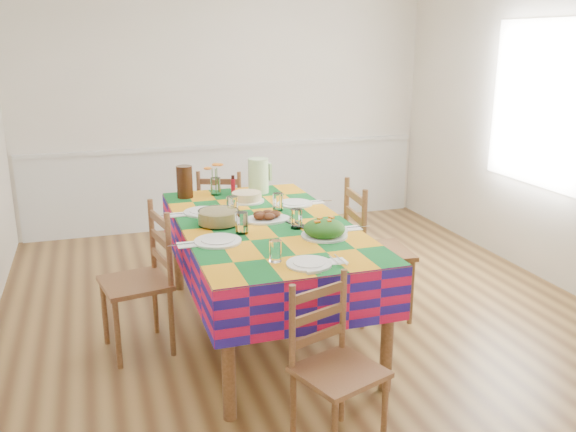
{
  "coord_description": "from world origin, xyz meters",
  "views": [
    {
      "loc": [
        -1.43,
        -4.06,
        2.03
      ],
      "look_at": [
        -0.15,
        -0.12,
        0.83
      ],
      "focal_mm": 38.0,
      "sensor_mm": 36.0,
      "label": 1
    }
  ],
  "objects_px": {
    "chair_right": "(373,252)",
    "dining_table": "(264,235)",
    "meat_platter": "(266,217)",
    "chair_left": "(142,281)",
    "green_pitcher": "(258,176)",
    "chair_near": "(334,368)",
    "chair_far": "(222,220)",
    "tea_pitcher": "(185,182)"
  },
  "relations": [
    {
      "from": "meat_platter",
      "to": "chair_far",
      "type": "xyz_separation_m",
      "value": [
        -0.05,
        1.29,
        -0.38
      ]
    },
    {
      "from": "tea_pitcher",
      "to": "chair_right",
      "type": "xyz_separation_m",
      "value": [
        1.25,
        -0.85,
        -0.43
      ]
    },
    {
      "from": "dining_table",
      "to": "chair_left",
      "type": "bearing_deg",
      "value": 179.44
    },
    {
      "from": "meat_platter",
      "to": "chair_right",
      "type": "xyz_separation_m",
      "value": [
        0.81,
        -0.04,
        -0.33
      ]
    },
    {
      "from": "chair_far",
      "to": "chair_right",
      "type": "bearing_deg",
      "value": 143.52
    },
    {
      "from": "chair_near",
      "to": "chair_right",
      "type": "xyz_separation_m",
      "value": [
        0.85,
        1.34,
        0.08
      ]
    },
    {
      "from": "tea_pitcher",
      "to": "meat_platter",
      "type": "bearing_deg",
      "value": -61.84
    },
    {
      "from": "dining_table",
      "to": "meat_platter",
      "type": "height_order",
      "value": "meat_platter"
    },
    {
      "from": "dining_table",
      "to": "tea_pitcher",
      "type": "xyz_separation_m",
      "value": [
        -0.41,
        0.86,
        0.22
      ]
    },
    {
      "from": "green_pitcher",
      "to": "meat_platter",
      "type": "bearing_deg",
      "value": -101.53
    },
    {
      "from": "dining_table",
      "to": "chair_right",
      "type": "height_order",
      "value": "chair_right"
    },
    {
      "from": "tea_pitcher",
      "to": "chair_right",
      "type": "distance_m",
      "value": 1.57
    },
    {
      "from": "dining_table",
      "to": "chair_left",
      "type": "xyz_separation_m",
      "value": [
        -0.84,
        0.01,
        -0.24
      ]
    },
    {
      "from": "dining_table",
      "to": "chair_right",
      "type": "bearing_deg",
      "value": 0.3
    },
    {
      "from": "tea_pitcher",
      "to": "chair_left",
      "type": "relative_size",
      "value": 0.26
    },
    {
      "from": "dining_table",
      "to": "chair_right",
      "type": "distance_m",
      "value": 0.87
    },
    {
      "from": "chair_near",
      "to": "tea_pitcher",
      "type": "bearing_deg",
      "value": 80.93
    },
    {
      "from": "tea_pitcher",
      "to": "chair_left",
      "type": "distance_m",
      "value": 1.06
    },
    {
      "from": "green_pitcher",
      "to": "chair_right",
      "type": "xyz_separation_m",
      "value": [
        0.65,
        -0.83,
        -0.45
      ]
    },
    {
      "from": "meat_platter",
      "to": "chair_far",
      "type": "height_order",
      "value": "chair_far"
    },
    {
      "from": "tea_pitcher",
      "to": "chair_left",
      "type": "xyz_separation_m",
      "value": [
        -0.44,
        -0.85,
        -0.46
      ]
    },
    {
      "from": "tea_pitcher",
      "to": "green_pitcher",
      "type": "bearing_deg",
      "value": -2.26
    },
    {
      "from": "chair_left",
      "to": "chair_right",
      "type": "distance_m",
      "value": 1.68
    },
    {
      "from": "dining_table",
      "to": "chair_near",
      "type": "relative_size",
      "value": 2.37
    },
    {
      "from": "chair_near",
      "to": "chair_far",
      "type": "distance_m",
      "value": 2.67
    },
    {
      "from": "chair_right",
      "to": "dining_table",
      "type": "bearing_deg",
      "value": 95.5
    },
    {
      "from": "green_pitcher",
      "to": "dining_table",
      "type": "bearing_deg",
      "value": -102.92
    },
    {
      "from": "meat_platter",
      "to": "green_pitcher",
      "type": "bearing_deg",
      "value": 78.47
    },
    {
      "from": "green_pitcher",
      "to": "chair_left",
      "type": "relative_size",
      "value": 0.29
    },
    {
      "from": "meat_platter",
      "to": "chair_near",
      "type": "relative_size",
      "value": 0.37
    },
    {
      "from": "meat_platter",
      "to": "chair_far",
      "type": "bearing_deg",
      "value": 92.0
    },
    {
      "from": "green_pitcher",
      "to": "chair_right",
      "type": "height_order",
      "value": "green_pitcher"
    },
    {
      "from": "chair_near",
      "to": "chair_right",
      "type": "relative_size",
      "value": 0.85
    },
    {
      "from": "dining_table",
      "to": "meat_platter",
      "type": "bearing_deg",
      "value": 54.71
    },
    {
      "from": "meat_platter",
      "to": "chair_near",
      "type": "bearing_deg",
      "value": -91.8
    },
    {
      "from": "meat_platter",
      "to": "green_pitcher",
      "type": "xyz_separation_m",
      "value": [
        0.16,
        0.79,
        0.12
      ]
    },
    {
      "from": "green_pitcher",
      "to": "chair_near",
      "type": "height_order",
      "value": "green_pitcher"
    },
    {
      "from": "meat_platter",
      "to": "green_pitcher",
      "type": "distance_m",
      "value": 0.82
    },
    {
      "from": "chair_near",
      "to": "dining_table",
      "type": "bearing_deg",
      "value": 70.18
    },
    {
      "from": "meat_platter",
      "to": "chair_right",
      "type": "relative_size",
      "value": 0.32
    },
    {
      "from": "tea_pitcher",
      "to": "chair_far",
      "type": "distance_m",
      "value": 0.78
    },
    {
      "from": "dining_table",
      "to": "chair_left",
      "type": "relative_size",
      "value": 2.13
    }
  ]
}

